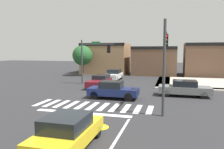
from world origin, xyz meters
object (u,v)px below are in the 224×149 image
(traffic_signal_southeast, at_px, (165,52))
(car_white, at_px, (114,75))
(car_maroon, at_px, (100,81))
(traffic_signal_northwest, at_px, (94,55))
(car_yellow, at_px, (68,131))
(roadside_tree, at_px, (82,55))
(car_gray, at_px, (184,88))
(car_navy, at_px, (113,90))

(traffic_signal_southeast, height_order, car_white, traffic_signal_southeast)
(traffic_signal_southeast, xyz_separation_m, car_maroon, (-7.40, 7.94, -3.44))
(traffic_signal_northwest, distance_m, car_white, 5.54)
(car_yellow, xyz_separation_m, roadside_tree, (-9.98, 25.67, 2.63))
(car_gray, distance_m, car_maroon, 9.45)
(roadside_tree, bearing_deg, car_white, -31.08)
(car_yellow, xyz_separation_m, car_maroon, (-3.60, 15.38, -0.04))
(car_navy, xyz_separation_m, car_maroon, (-2.94, 5.26, -0.06))
(car_white, bearing_deg, car_yellow, 9.42)
(car_white, bearing_deg, car_maroon, 0.21)
(car_white, distance_m, car_gray, 12.84)
(car_navy, distance_m, car_maroon, 6.03)
(car_white, distance_m, roadside_tree, 7.86)
(traffic_signal_northwest, relative_size, car_maroon, 1.24)
(traffic_signal_southeast, relative_size, car_yellow, 1.48)
(roadside_tree, bearing_deg, traffic_signal_northwest, -59.19)
(traffic_signal_southeast, xyz_separation_m, car_white, (-7.43, 14.40, -3.37))
(traffic_signal_southeast, bearing_deg, car_white, 27.28)
(traffic_signal_northwest, height_order, traffic_signal_southeast, traffic_signal_southeast)
(car_white, xyz_separation_m, roadside_tree, (-6.35, 3.83, 2.60))
(traffic_signal_northwest, height_order, car_maroon, traffic_signal_northwest)
(traffic_signal_northwest, distance_m, car_gray, 11.83)
(car_maroon, bearing_deg, traffic_signal_southeast, 43.00)
(car_yellow, xyz_separation_m, car_navy, (-0.66, 10.12, 0.02))
(car_yellow, bearing_deg, traffic_signal_northwest, 16.13)
(car_white, xyz_separation_m, car_yellow, (3.62, -21.84, -0.03))
(car_white, height_order, car_gray, car_white)
(traffic_signal_northwest, distance_m, car_maroon, 3.87)
(traffic_signal_southeast, height_order, roadside_tree, traffic_signal_southeast)
(car_maroon, bearing_deg, car_yellow, 13.17)
(car_gray, bearing_deg, traffic_signal_southeast, -107.49)
(car_yellow, bearing_deg, roadside_tree, 21.24)
(car_yellow, relative_size, car_maroon, 0.94)
(traffic_signal_northwest, relative_size, roadside_tree, 1.09)
(car_maroon, bearing_deg, roadside_tree, -148.21)
(traffic_signal_southeast, bearing_deg, car_yellow, 152.94)
(traffic_signal_northwest, height_order, car_yellow, traffic_signal_northwest)
(car_gray, bearing_deg, car_white, 135.18)
(car_maroon, bearing_deg, car_white, -179.79)
(car_gray, relative_size, car_yellow, 1.11)
(traffic_signal_northwest, bearing_deg, car_yellow, -73.87)
(car_gray, height_order, car_maroon, car_gray)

